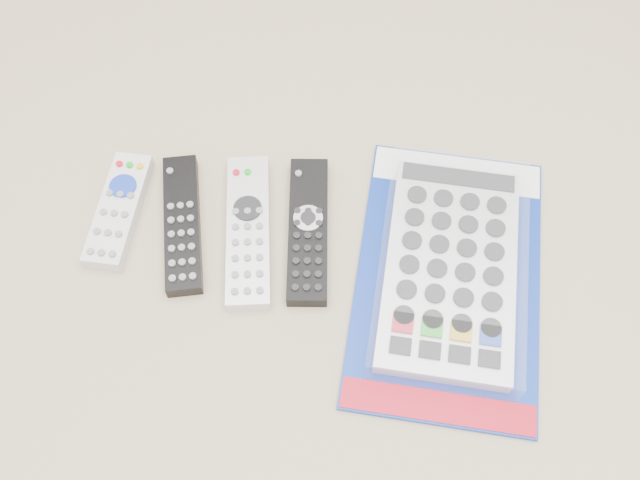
{
  "coord_description": "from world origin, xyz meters",
  "views": [
    {
      "loc": [
        0.07,
        -0.44,
        0.79
      ],
      "look_at": [
        0.05,
        -0.01,
        0.01
      ],
      "focal_mm": 40.0,
      "sensor_mm": 36.0,
      "label": 1
    }
  ],
  "objects_px": {
    "remote_small_grey": "(119,210)",
    "remote_large_black": "(308,230)",
    "remote_slim_black": "(182,224)",
    "remote_silver_dvd": "(248,231)",
    "jumbo_remote_packaged": "(450,267)"
  },
  "relations": [
    {
      "from": "remote_slim_black",
      "to": "remote_silver_dvd",
      "type": "xyz_separation_m",
      "value": [
        0.08,
        -0.01,
        0.0
      ]
    },
    {
      "from": "remote_small_grey",
      "to": "remote_silver_dvd",
      "type": "bearing_deg",
      "value": -2.53
    },
    {
      "from": "remote_slim_black",
      "to": "jumbo_remote_packaged",
      "type": "bearing_deg",
      "value": -18.21
    },
    {
      "from": "remote_slim_black",
      "to": "remote_silver_dvd",
      "type": "height_order",
      "value": "remote_silver_dvd"
    },
    {
      "from": "remote_slim_black",
      "to": "remote_large_black",
      "type": "bearing_deg",
      "value": -10.17
    },
    {
      "from": "remote_small_grey",
      "to": "remote_slim_black",
      "type": "xyz_separation_m",
      "value": [
        0.08,
        -0.02,
        -0.0
      ]
    },
    {
      "from": "remote_silver_dvd",
      "to": "remote_large_black",
      "type": "xyz_separation_m",
      "value": [
        0.08,
        0.0,
        -0.0
      ]
    },
    {
      "from": "remote_small_grey",
      "to": "remote_large_black",
      "type": "relative_size",
      "value": 0.82
    },
    {
      "from": "jumbo_remote_packaged",
      "to": "remote_small_grey",
      "type": "bearing_deg",
      "value": 177.31
    },
    {
      "from": "jumbo_remote_packaged",
      "to": "remote_large_black",
      "type": "bearing_deg",
      "value": 170.66
    },
    {
      "from": "remote_small_grey",
      "to": "jumbo_remote_packaged",
      "type": "height_order",
      "value": "jumbo_remote_packaged"
    },
    {
      "from": "remote_small_grey",
      "to": "remote_silver_dvd",
      "type": "relative_size",
      "value": 0.78
    },
    {
      "from": "remote_slim_black",
      "to": "remote_large_black",
      "type": "xyz_separation_m",
      "value": [
        0.16,
        -0.0,
        0.0
      ]
    },
    {
      "from": "remote_silver_dvd",
      "to": "remote_slim_black",
      "type": "bearing_deg",
      "value": 170.04
    },
    {
      "from": "remote_silver_dvd",
      "to": "jumbo_remote_packaged",
      "type": "bearing_deg",
      "value": -15.35
    }
  ]
}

